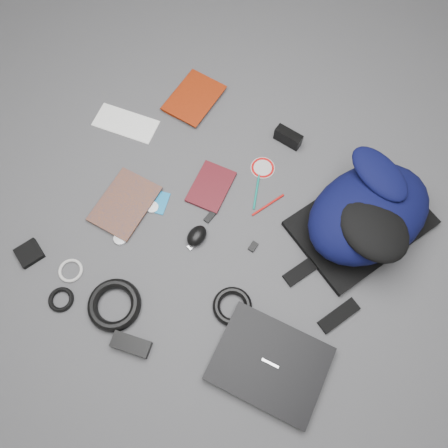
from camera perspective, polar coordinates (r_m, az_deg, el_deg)
The scene contains 24 objects.
ground at distance 1.53m, azimuth 0.00°, elevation -0.27°, with size 4.00×4.00×0.00m, color #4F4F51.
backpack at distance 1.52m, azimuth 18.38°, elevation 1.37°, with size 0.34×0.50×0.21m, color black, non-canonical shape.
laptop at distance 1.42m, azimuth 5.99°, elevation -17.68°, with size 0.34×0.26×0.03m, color black.
textbook_red at distance 1.83m, azimuth -6.26°, elevation 17.13°, with size 0.17×0.23×0.02m, color maroon.
comic_book at distance 1.63m, azimuth -15.29°, elevation 3.88°, with size 0.17×0.24×0.02m, color #B5540C.
envelope at distance 1.77m, azimuth -12.71°, elevation 12.71°, with size 0.24×0.11×0.00m, color white.
dvd_case at distance 1.59m, azimuth -1.71°, elevation 4.89°, with size 0.13×0.18×0.01m, color #410C11.
compact_camera at distance 1.68m, azimuth 8.38°, elevation 11.14°, with size 0.10×0.04×0.06m, color black.
sticker_disc at distance 1.64m, azimuth 5.07°, elevation 7.32°, with size 0.09×0.09×0.00m, color silver.
pen_teal at distance 1.59m, azimuth 4.26°, elevation 4.22°, with size 0.01×0.01×0.14m, color #0D7B6A.
pen_red at distance 1.57m, azimuth 5.77°, elevation 2.49°, with size 0.01×0.01×0.14m, color #B9110E.
id_badge at distance 1.59m, azimuth -8.44°, elevation 2.81°, with size 0.06×0.09×0.00m, color #187BB8.
usb_black at distance 1.54m, azimuth -1.72°, elevation 1.11°, with size 0.02×0.06×0.01m, color black.
usb_silver at distance 1.51m, azimuth -3.97°, elevation -2.67°, with size 0.02×0.05×0.01m, color #ACACAF.
key_fob at distance 1.51m, azimuth 3.82°, elevation -2.96°, with size 0.02×0.04×0.01m, color black.
mouse at distance 1.50m, azimuth -3.57°, elevation -1.55°, with size 0.06×0.08×0.04m, color black.
headphone_left at distance 1.58m, azimuth -9.32°, elevation 2.15°, with size 0.04×0.04×0.01m, color silver.
headphone_right at distance 1.55m, azimuth -13.37°, elevation -1.88°, with size 0.05×0.05×0.01m, color silver.
cable_coil at distance 1.44m, azimuth 1.09°, elevation -10.68°, with size 0.13×0.13×0.03m, color black.
power_brick at distance 1.45m, azimuth -12.04°, elevation -15.12°, with size 0.12×0.05×0.03m, color black.
power_cord_coil at distance 1.48m, azimuth -14.13°, elevation -10.20°, with size 0.18×0.18×0.03m, color black.
pouch at distance 1.63m, azimuth -24.09°, elevation -3.52°, with size 0.08×0.08×0.02m, color black.
earbud_coil at distance 1.55m, azimuth -20.51°, elevation -9.23°, with size 0.08×0.08×0.02m, color black.
white_cable_coil at distance 1.57m, azimuth -19.40°, elevation -5.76°, with size 0.08×0.08×0.01m, color silver.
Camera 1 is at (0.30, -0.47, 1.43)m, focal length 35.00 mm.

